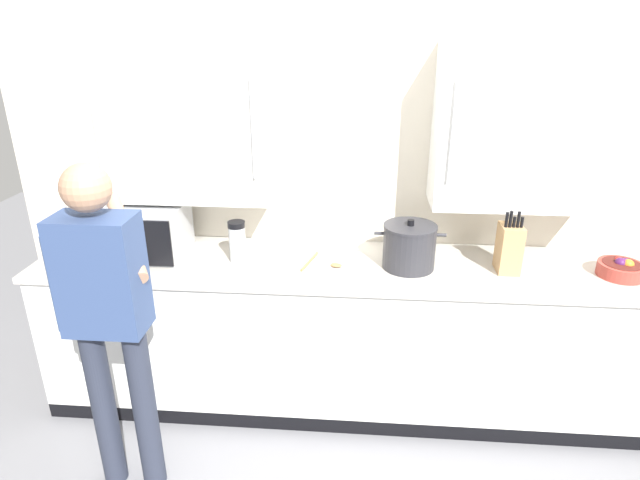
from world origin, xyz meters
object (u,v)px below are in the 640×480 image
(fruit_bowl, at_px, (621,268))
(thermos_flask, at_px, (237,241))
(microwave_oven, at_px, (133,230))
(person_figure, at_px, (107,308))
(stock_pot, at_px, (409,246))
(wooden_spoon, at_px, (322,263))
(knife_block, at_px, (509,248))

(fruit_bowl, bearing_deg, thermos_flask, 179.38)
(microwave_oven, bearing_deg, fruit_bowl, -1.87)
(fruit_bowl, distance_m, person_figure, 2.53)
(microwave_oven, xyz_separation_m, fruit_bowl, (2.63, -0.09, -0.10))
(fruit_bowl, xyz_separation_m, stock_pot, (-1.09, 0.02, 0.08))
(microwave_oven, bearing_deg, person_figure, -75.86)
(thermos_flask, bearing_deg, stock_pot, -0.07)
(microwave_oven, distance_m, fruit_bowl, 2.63)
(wooden_spoon, height_order, person_figure, person_figure)
(microwave_oven, xyz_separation_m, knife_block, (2.05, -0.07, -0.01))
(stock_pot, height_order, thermos_flask, stock_pot)
(microwave_oven, height_order, knife_block, knife_block)
(stock_pot, bearing_deg, person_figure, -153.52)
(fruit_bowl, bearing_deg, wooden_spoon, 179.57)
(fruit_bowl, height_order, stock_pot, stock_pot)
(wooden_spoon, bearing_deg, knife_block, 0.27)
(fruit_bowl, height_order, thermos_flask, thermos_flask)
(knife_block, xyz_separation_m, stock_pot, (-0.52, 0.00, -0.01))
(knife_block, height_order, stock_pot, knife_block)
(knife_block, relative_size, thermos_flask, 1.48)
(stock_pot, relative_size, thermos_flask, 1.63)
(wooden_spoon, distance_m, stock_pot, 0.48)
(person_figure, bearing_deg, stock_pot, 26.48)
(knife_block, distance_m, person_figure, 1.99)
(microwave_oven, distance_m, person_figure, 0.77)
(wooden_spoon, bearing_deg, person_figure, -143.24)
(stock_pot, distance_m, thermos_flask, 0.93)
(microwave_oven, bearing_deg, knife_block, -1.94)
(stock_pot, bearing_deg, microwave_oven, 177.58)
(wooden_spoon, bearing_deg, stock_pot, 1.10)
(microwave_oven, xyz_separation_m, person_figure, (0.19, -0.74, -0.08))
(fruit_bowl, relative_size, person_figure, 0.14)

